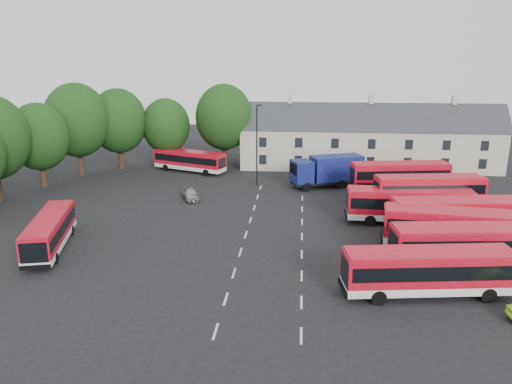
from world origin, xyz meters
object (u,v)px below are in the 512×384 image
(lamppost, at_px, (257,143))
(bus_row_a, at_px, (429,269))
(box_truck, at_px, (328,170))
(bus_dd_south, at_px, (428,194))
(silver_car, at_px, (190,194))
(bus_west, at_px, (50,230))

(lamppost, bearing_deg, bus_row_a, -62.90)
(box_truck, bearing_deg, bus_dd_south, -71.87)
(bus_row_a, relative_size, lamppost, 1.18)
(box_truck, xyz_separation_m, silver_car, (-15.30, -6.66, -1.48))
(bus_dd_south, distance_m, lamppost, 20.81)
(bus_row_a, xyz_separation_m, bus_west, (-29.02, 5.49, -0.24))
(bus_west, relative_size, box_truck, 1.13)
(lamppost, bearing_deg, box_truck, 1.69)
(bus_dd_south, xyz_separation_m, silver_car, (-24.46, 4.23, -1.79))
(box_truck, bearing_deg, bus_row_a, -100.79)
(bus_row_a, height_order, box_truck, box_truck)
(bus_row_a, bearing_deg, bus_west, 161.51)
(box_truck, distance_m, lamppost, 9.05)
(bus_west, xyz_separation_m, box_truck, (23.64, 21.87, 0.42))
(bus_dd_south, height_order, box_truck, bus_dd_south)
(bus_west, height_order, box_truck, box_truck)
(bus_row_a, distance_m, silver_car, 29.29)
(bus_dd_south, distance_m, box_truck, 14.24)
(bus_row_a, xyz_separation_m, bus_dd_south, (3.78, 16.46, 0.50))
(bus_west, height_order, lamppost, lamppost)
(bus_west, bearing_deg, lamppost, -49.13)
(bus_west, bearing_deg, bus_dd_south, -85.63)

